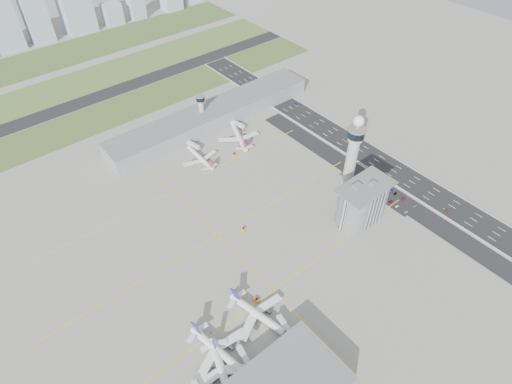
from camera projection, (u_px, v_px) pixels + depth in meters
ground at (287, 233)px, 305.61m from camera, size 1000.00×1000.00×0.00m
grass_strip_0 at (118, 110)px, 422.62m from camera, size 480.00×50.00×0.08m
grass_strip_1 at (87, 81)px, 464.72m from camera, size 480.00×60.00×0.08m
grass_strip_2 at (59, 56)px, 509.62m from camera, size 480.00×70.00×0.08m
runway at (102, 95)px, 443.37m from camera, size 480.00×22.00×0.10m
highway at (388, 167)px, 358.83m from camera, size 28.00×500.00×0.10m
barrier_left at (377, 174)px, 351.97m from camera, size 0.60×500.00×1.20m
barrier_right at (398, 160)px, 364.94m from camera, size 0.60×500.00×1.20m
landside_road at (378, 186)px, 341.65m from camera, size 18.00×260.00×0.08m
parking_lot at (389, 195)px, 333.98m from camera, size 20.00×44.00×0.10m
taxiway_line_h_0 at (273, 291)px, 270.24m from camera, size 260.00×0.60×0.01m
taxiway_line_h_1 at (217, 236)px, 303.92m from camera, size 260.00×0.60×0.01m
taxiway_line_h_2 at (173, 191)px, 337.60m from camera, size 260.00×0.60×0.01m
taxiway_line_v at (217, 236)px, 303.92m from camera, size 0.60×260.00×0.01m
control_tower at (353, 150)px, 319.41m from camera, size 14.00×14.00×64.50m
secondary_tower at (201, 108)px, 390.80m from camera, size 8.60×8.60×31.90m
admin_building at (362, 202)px, 306.84m from camera, size 42.00×24.00×33.50m
terminal_pier at (212, 115)px, 401.79m from camera, size 210.00×32.00×15.80m
airplane_near_a at (224, 376)px, 224.84m from camera, size 51.74×55.96×12.80m
airplane_near_b at (221, 351)px, 234.81m from camera, size 45.82×51.28×12.65m
airplane_near_c at (261, 314)px, 251.47m from camera, size 46.84×51.98×12.57m
airplane_far_a at (200, 155)px, 361.91m from camera, size 33.91×39.47×10.74m
airplane_far_b at (238, 133)px, 383.66m from camera, size 51.77×55.48×12.48m
jet_bridge_near_1 at (251, 369)px, 230.97m from camera, size 5.39×14.31×5.70m
jet_bridge_near_2 at (291, 336)px, 244.86m from camera, size 5.39×14.31×5.70m
jet_bridge_far_0 at (188, 143)px, 378.67m from camera, size 5.39×14.31×5.70m
jet_bridge_far_1 at (233, 123)px, 401.83m from camera, size 5.39×14.31×5.70m
tug_0 at (211, 340)px, 245.20m from camera, size 3.99×3.95×1.93m
tug_1 at (256, 300)px, 264.51m from camera, size 3.49×4.08×2.00m
tug_2 at (258, 299)px, 264.90m from camera, size 2.46×3.14×1.63m
tug_3 at (243, 229)px, 307.41m from camera, size 3.72×3.11×1.84m
tug_4 at (234, 154)px, 370.40m from camera, size 3.96×3.58×1.90m
tug_5 at (244, 131)px, 395.72m from camera, size 3.46×3.10×1.67m
car_lot_0 at (406, 212)px, 320.35m from camera, size 3.39×1.70×1.11m
car_lot_1 at (397, 206)px, 324.73m from camera, size 3.42×1.48×1.09m
car_lot_2 at (391, 202)px, 328.10m from camera, size 3.99×1.86×1.11m
car_lot_3 at (382, 196)px, 332.95m from camera, size 4.23×1.86×1.21m
car_lot_4 at (377, 192)px, 335.70m from camera, size 3.53×1.44×1.20m
car_lot_5 at (366, 185)px, 341.80m from camera, size 3.58×1.56×1.14m
car_lot_6 at (415, 206)px, 324.92m from camera, size 4.02×1.97×1.10m
car_lot_7 at (403, 199)px, 330.53m from camera, size 4.38×1.92×1.25m
car_lot_8 at (395, 193)px, 334.71m from camera, size 3.73×1.93×1.21m
car_lot_9 at (391, 191)px, 336.87m from camera, size 4.01×1.50×1.31m
car_lot_10 at (385, 187)px, 340.27m from camera, size 4.58×2.30×1.24m
car_lot_11 at (378, 181)px, 345.52m from camera, size 3.93×1.62×1.14m
car_hw_0 at (448, 211)px, 320.66m from camera, size 1.56×3.85×1.31m
car_hw_1 at (350, 144)px, 381.79m from camera, size 1.71×3.96×1.27m
car_hw_2 at (296, 104)px, 430.20m from camera, size 2.05×4.07×1.10m
car_hw_4 at (247, 85)px, 458.16m from camera, size 1.63×3.51×1.16m
skyline_bldg_7 at (0, 24)px, 502.33m from camera, size 35.76×28.61×61.22m
skyline_bldg_8 at (32, 7)px, 510.27m from camera, size 26.33×21.06×83.39m
skyline_bldg_9 at (75, 7)px, 541.00m from camera, size 36.96×29.57×62.11m
skyline_bldg_10 at (113, 14)px, 567.85m from camera, size 23.01×18.41×27.75m
skyline_bldg_11 at (136, 4)px, 580.03m from camera, size 20.22×16.18×38.97m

